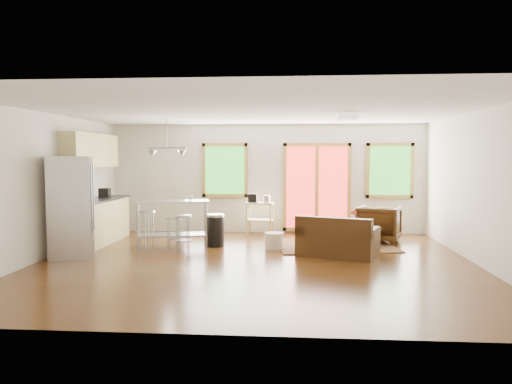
# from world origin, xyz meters

# --- Properties ---
(floor) EXTENTS (7.50, 7.00, 0.02)m
(floor) POSITION_xyz_m (0.00, 0.00, -0.01)
(floor) COLOR #331B09
(floor) RESTS_ON ground
(ceiling) EXTENTS (7.50, 7.00, 0.02)m
(ceiling) POSITION_xyz_m (0.00, 0.00, 2.61)
(ceiling) COLOR silver
(ceiling) RESTS_ON ground
(back_wall) EXTENTS (7.50, 0.02, 2.60)m
(back_wall) POSITION_xyz_m (0.00, 3.51, 1.30)
(back_wall) COLOR beige
(back_wall) RESTS_ON ground
(left_wall) EXTENTS (0.02, 7.00, 2.60)m
(left_wall) POSITION_xyz_m (-3.76, 0.00, 1.30)
(left_wall) COLOR beige
(left_wall) RESTS_ON ground
(right_wall) EXTENTS (0.02, 7.00, 2.60)m
(right_wall) POSITION_xyz_m (3.76, 0.00, 1.30)
(right_wall) COLOR beige
(right_wall) RESTS_ON ground
(front_wall) EXTENTS (7.50, 0.02, 2.60)m
(front_wall) POSITION_xyz_m (0.00, -3.51, 1.30)
(front_wall) COLOR beige
(front_wall) RESTS_ON ground
(window_left) EXTENTS (1.10, 0.05, 1.30)m
(window_left) POSITION_xyz_m (-1.00, 3.46, 1.50)
(window_left) COLOR #1F5D1C
(window_left) RESTS_ON back_wall
(french_doors) EXTENTS (1.60, 0.05, 2.10)m
(french_doors) POSITION_xyz_m (1.20, 3.46, 1.10)
(french_doors) COLOR red
(french_doors) RESTS_ON back_wall
(window_right) EXTENTS (1.10, 0.05, 1.30)m
(window_right) POSITION_xyz_m (2.90, 3.46, 1.50)
(window_right) COLOR #1F5D1C
(window_right) RESTS_ON back_wall
(rug) EXTENTS (2.58, 2.14, 0.02)m
(rug) POSITION_xyz_m (1.49, 1.76, 0.01)
(rug) COLOR #3F5630
(rug) RESTS_ON floor
(loveseat) EXTENTS (1.58, 1.24, 0.74)m
(loveseat) POSITION_xyz_m (1.46, 0.71, 0.29)
(loveseat) COLOR black
(loveseat) RESTS_ON floor
(coffee_table) EXTENTS (1.05, 0.68, 0.41)m
(coffee_table) POSITION_xyz_m (1.90, 1.81, 0.35)
(coffee_table) COLOR #332310
(coffee_table) RESTS_ON floor
(armchair) EXTENTS (1.06, 1.02, 0.87)m
(armchair) POSITION_xyz_m (2.47, 2.28, 0.43)
(armchair) COLOR black
(armchair) RESTS_ON floor
(ottoman) EXTENTS (0.70, 0.70, 0.38)m
(ottoman) POSITION_xyz_m (1.27, 2.42, 0.19)
(ottoman) COLOR black
(ottoman) RESTS_ON floor
(pouf) EXTENTS (0.46, 0.46, 0.32)m
(pouf) POSITION_xyz_m (0.28, 1.33, 0.16)
(pouf) COLOR beige
(pouf) RESTS_ON floor
(vase) EXTENTS (0.24, 0.24, 0.32)m
(vase) POSITION_xyz_m (1.90, 1.99, 0.52)
(vase) COLOR silver
(vase) RESTS_ON coffee_table
(book) EXTENTS (0.21, 0.05, 0.28)m
(book) POSITION_xyz_m (1.92, 1.91, 0.54)
(book) COLOR maroon
(book) RESTS_ON coffee_table
(cabinets) EXTENTS (0.64, 2.24, 2.30)m
(cabinets) POSITION_xyz_m (-3.49, 1.70, 0.93)
(cabinets) COLOR tan
(cabinets) RESTS_ON floor
(refrigerator) EXTENTS (0.92, 0.90, 1.83)m
(refrigerator) POSITION_xyz_m (-3.34, 0.24, 0.91)
(refrigerator) COLOR #B7BABC
(refrigerator) RESTS_ON floor
(island) EXTENTS (1.58, 0.93, 0.94)m
(island) POSITION_xyz_m (-1.78, 1.40, 0.65)
(island) COLOR #B7BABC
(island) RESTS_ON floor
(cup) EXTENTS (0.14, 0.13, 0.11)m
(cup) POSITION_xyz_m (-1.43, 1.51, 1.01)
(cup) COLOR silver
(cup) RESTS_ON island
(bar_stool_a) EXTENTS (0.44, 0.44, 0.76)m
(bar_stool_a) POSITION_xyz_m (-2.28, 1.25, 0.56)
(bar_stool_a) COLOR #B7BABC
(bar_stool_a) RESTS_ON floor
(bar_stool_b) EXTENTS (0.32, 0.32, 0.64)m
(bar_stool_b) POSITION_xyz_m (-1.70, 1.10, 0.48)
(bar_stool_b) COLOR #B7BABC
(bar_stool_b) RESTS_ON floor
(bar_stool_c) EXTENTS (0.44, 0.44, 0.71)m
(bar_stool_c) POSITION_xyz_m (-1.45, 0.93, 0.53)
(bar_stool_c) COLOR #B7BABC
(bar_stool_c) RESTS_ON floor
(trash_can) EXTENTS (0.42, 0.42, 0.66)m
(trash_can) POSITION_xyz_m (-0.92, 1.54, 0.33)
(trash_can) COLOR black
(trash_can) RESTS_ON floor
(kitchen_cart) EXTENTS (0.67, 0.46, 0.97)m
(kitchen_cart) POSITION_xyz_m (-0.14, 2.99, 0.66)
(kitchen_cart) COLOR tan
(kitchen_cart) RESTS_ON floor
(ceiling_flush) EXTENTS (0.35, 0.35, 0.12)m
(ceiling_flush) POSITION_xyz_m (1.60, 0.60, 2.53)
(ceiling_flush) COLOR white
(ceiling_flush) RESTS_ON ceiling
(pendant_light) EXTENTS (0.80, 0.18, 0.79)m
(pendant_light) POSITION_xyz_m (-1.90, 1.50, 1.90)
(pendant_light) COLOR gray
(pendant_light) RESTS_ON ceiling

